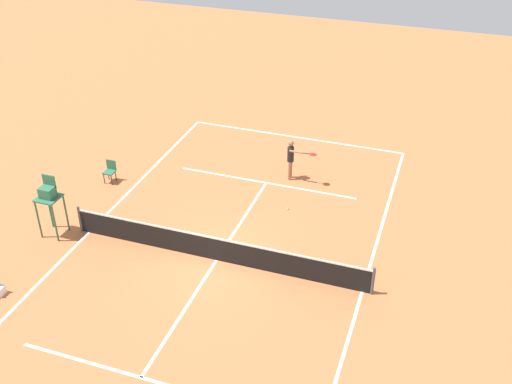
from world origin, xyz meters
TOP-DOWN VIEW (x-y plane):
  - ground_plane at (0.00, 0.00)m, footprint 60.00×60.00m
  - court_lines at (0.00, 0.00)m, footprint 10.34×20.26m
  - tennis_net at (0.00, 0.00)m, footprint 10.94×0.10m
  - player_serving at (-0.89, -6.21)m, footprint 1.31×0.56m
  - tennis_ball at (-1.44, -3.90)m, footprint 0.07×0.07m
  - umpire_chair at (6.23, 0.47)m, footprint 0.80×0.80m
  - courtside_chair_mid at (6.24, -3.54)m, footprint 0.44×0.46m

SIDE VIEW (x-z plane):
  - ground_plane at x=0.00m, z-range 0.00..0.00m
  - court_lines at x=0.00m, z-range 0.00..0.01m
  - tennis_ball at x=-1.44m, z-range 0.00..0.07m
  - tennis_net at x=0.00m, z-range -0.04..1.03m
  - courtside_chair_mid at x=6.24m, z-range 0.06..1.01m
  - player_serving at x=-0.89m, z-range 0.18..1.99m
  - umpire_chair at x=6.23m, z-range 0.40..2.81m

